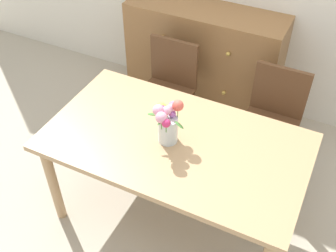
{
  "coord_description": "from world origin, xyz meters",
  "views": [
    {
      "loc": [
        0.79,
        -1.71,
        2.6
      ],
      "look_at": [
        -0.04,
        -0.02,
        0.9
      ],
      "focal_mm": 44.04,
      "sensor_mm": 36.0,
      "label": 1
    }
  ],
  "objects_px": {
    "dining_table": "(175,150)",
    "flower_vase": "(167,121)",
    "dresser": "(203,60)",
    "chair_right": "(272,116)",
    "chair_left": "(168,85)"
  },
  "relations": [
    {
      "from": "flower_vase",
      "to": "dresser",
      "type": "bearing_deg",
      "value": 102.35
    },
    {
      "from": "chair_left",
      "to": "dresser",
      "type": "bearing_deg",
      "value": -101.67
    },
    {
      "from": "dresser",
      "to": "flower_vase",
      "type": "distance_m",
      "value": 1.46
    },
    {
      "from": "dining_table",
      "to": "flower_vase",
      "type": "bearing_deg",
      "value": -148.9
    },
    {
      "from": "dining_table",
      "to": "dresser",
      "type": "distance_m",
      "value": 1.39
    },
    {
      "from": "dresser",
      "to": "chair_right",
      "type": "bearing_deg",
      "value": -33.06
    },
    {
      "from": "chair_left",
      "to": "flower_vase",
      "type": "distance_m",
      "value": 1.03
    },
    {
      "from": "chair_right",
      "to": "dining_table",
      "type": "bearing_deg",
      "value": 61.05
    },
    {
      "from": "flower_vase",
      "to": "dining_table",
      "type": "bearing_deg",
      "value": 31.1
    },
    {
      "from": "chair_right",
      "to": "chair_left",
      "type": "bearing_deg",
      "value": 0.0
    },
    {
      "from": "dining_table",
      "to": "flower_vase",
      "type": "distance_m",
      "value": 0.26
    },
    {
      "from": "flower_vase",
      "to": "chair_right",
      "type": "bearing_deg",
      "value": 59.47
    },
    {
      "from": "chair_right",
      "to": "dresser",
      "type": "height_order",
      "value": "dresser"
    },
    {
      "from": "dining_table",
      "to": "chair_left",
      "type": "relative_size",
      "value": 1.87
    },
    {
      "from": "dining_table",
      "to": "dresser",
      "type": "relative_size",
      "value": 1.2
    }
  ]
}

